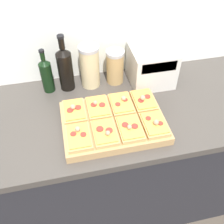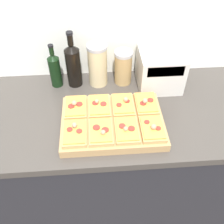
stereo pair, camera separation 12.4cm
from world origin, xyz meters
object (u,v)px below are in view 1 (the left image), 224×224
object	(u,v)px
cutting_board	(113,122)
grain_jar_tall	(90,66)
grain_jar_short	(115,67)
olive_oil_bottle	(47,75)
toaster_oven	(151,65)
wine_bottle	(65,68)

from	to	relation	value
cutting_board	grain_jar_tall	distance (m)	0.35
grain_jar_tall	grain_jar_short	bearing A→B (deg)	0.00
cutting_board	grain_jar_short	distance (m)	0.35
olive_oil_bottle	toaster_oven	xyz separation A→B (m)	(0.56, -0.04, 0.00)
cutting_board	toaster_oven	world-z (taller)	toaster_oven
cutting_board	grain_jar_short	world-z (taller)	grain_jar_short
grain_jar_short	wine_bottle	bearing A→B (deg)	180.00
olive_oil_bottle	grain_jar_short	size ratio (longest dim) A/B	1.29
toaster_oven	grain_jar_short	bearing A→B (deg)	168.55
cutting_board	olive_oil_bottle	distance (m)	0.45
wine_bottle	grain_jar_tall	xyz separation A→B (m)	(0.13, 0.00, -0.01)
grain_jar_short	toaster_oven	world-z (taller)	toaster_oven
olive_oil_bottle	grain_jar_short	bearing A→B (deg)	-0.00
grain_jar_tall	wine_bottle	bearing A→B (deg)	180.00
cutting_board	toaster_oven	bearing A→B (deg)	46.56
grain_jar_tall	toaster_oven	distance (m)	0.34
wine_bottle	grain_jar_tall	size ratio (longest dim) A/B	1.32
olive_oil_bottle	toaster_oven	size ratio (longest dim) A/B	0.99
cutting_board	wine_bottle	world-z (taller)	wine_bottle
grain_jar_short	toaster_oven	distance (m)	0.20
grain_jar_short	olive_oil_bottle	bearing A→B (deg)	180.00
grain_jar_short	grain_jar_tall	bearing A→B (deg)	180.00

